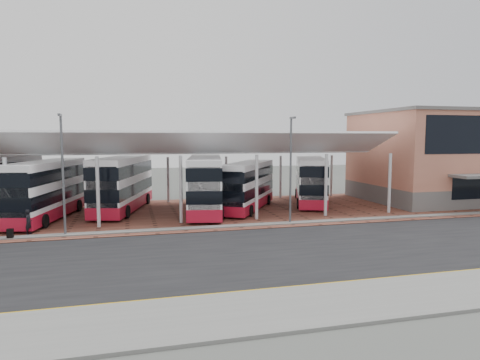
{
  "coord_description": "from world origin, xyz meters",
  "views": [
    {
      "loc": [
        -9.74,
        -23.77,
        6.55
      ],
      "look_at": [
        -1.73,
        7.09,
        3.38
      ],
      "focal_mm": 32.0,
      "sensor_mm": 36.0,
      "label": 1
    }
  ],
  "objects": [
    {
      "name": "road",
      "position": [
        0.0,
        -1.0,
        0.01
      ],
      "size": [
        120.0,
        14.0,
        0.02
      ],
      "primitive_type": "cube",
      "color": "black",
      "rests_on": "ground"
    },
    {
      "name": "canopy",
      "position": [
        -6.0,
        13.94,
        5.8
      ],
      "size": [
        37.0,
        11.63,
        7.07
      ],
      "color": "silver",
      "rests_on": "ground"
    },
    {
      "name": "pedestrian",
      "position": [
        -16.36,
        7.08,
        0.91
      ],
      "size": [
        0.63,
        0.74,
        1.71
      ],
      "primitive_type": "imported",
      "rotation": [
        0.0,
        0.0,
        1.14
      ],
      "color": "black",
      "rests_on": "forecourt"
    },
    {
      "name": "bus_4",
      "position": [
        0.55,
        13.16,
        2.18
      ],
      "size": [
        7.38,
        10.07,
        4.26
      ],
      "rotation": [
        0.0,
        0.0,
        -0.54
      ],
      "color": "white",
      "rests_on": "forecourt"
    },
    {
      "name": "lamp_west",
      "position": [
        -14.0,
        6.27,
        4.36
      ],
      "size": [
        0.16,
        0.9,
        8.07
      ],
      "color": "#53565B",
      "rests_on": "ground"
    },
    {
      "name": "yellow_line_near",
      "position": [
        0.0,
        -7.0,
        0.03
      ],
      "size": [
        120.0,
        0.12,
        0.01
      ],
      "primitive_type": "cube",
      "color": "#C59600",
      "rests_on": "road"
    },
    {
      "name": "yellow_line_far",
      "position": [
        0.0,
        -6.7,
        0.03
      ],
      "size": [
        120.0,
        0.12,
        0.01
      ],
      "primitive_type": "cube",
      "color": "#C59600",
      "rests_on": "road"
    },
    {
      "name": "sidewalk",
      "position": [
        0.0,
        -9.0,
        0.07
      ],
      "size": [
        120.0,
        4.0,
        0.14
      ],
      "primitive_type": "cube",
      "color": "slate",
      "rests_on": "ground"
    },
    {
      "name": "lamp_east",
      "position": [
        2.0,
        6.27,
        4.36
      ],
      "size": [
        0.16,
        0.9,
        8.07
      ],
      "color": "#53565B",
      "rests_on": "ground"
    },
    {
      "name": "terminal",
      "position": [
        23.0,
        13.92,
        4.66
      ],
      "size": [
        18.4,
        14.4,
        9.25
      ],
      "color": "#635F5D",
      "rests_on": "ground"
    },
    {
      "name": "suitcase",
      "position": [
        -17.26,
        6.0,
        0.39
      ],
      "size": [
        0.39,
        0.28,
        0.66
      ],
      "primitive_type": "cube",
      "color": "black",
      "rests_on": "forecourt"
    },
    {
      "name": "bus_2",
      "position": [
        -10.35,
        15.36,
        2.44
      ],
      "size": [
        5.57,
        11.91,
        4.78
      ],
      "rotation": [
        0.0,
        0.0,
        -0.26
      ],
      "color": "white",
      "rests_on": "forecourt"
    },
    {
      "name": "forecourt",
      "position": [
        2.0,
        13.0,
        0.03
      ],
      "size": [
        72.0,
        16.0,
        0.06
      ],
      "primitive_type": "cube",
      "color": "brown",
      "rests_on": "ground"
    },
    {
      "name": "bus_3",
      "position": [
        -3.4,
        12.73,
        2.45
      ],
      "size": [
        4.81,
        11.99,
        4.82
      ],
      "rotation": [
        0.0,
        0.0,
        -0.19
      ],
      "color": "white",
      "rests_on": "forecourt"
    },
    {
      "name": "bus_1",
      "position": [
        -16.22,
        12.8,
        2.36
      ],
      "size": [
        4.96,
        11.53,
        4.63
      ],
      "rotation": [
        0.0,
        0.0,
        -0.22
      ],
      "color": "white",
      "rests_on": "forecourt"
    },
    {
      "name": "bus_5",
      "position": [
        7.55,
        15.16,
        2.31
      ],
      "size": [
        6.22,
        11.16,
        4.52
      ],
      "rotation": [
        0.0,
        0.0,
        -0.36
      ],
      "color": "white",
      "rests_on": "forecourt"
    },
    {
      "name": "ground",
      "position": [
        0.0,
        0.0,
        0.0
      ],
      "size": [
        140.0,
        140.0,
        0.0
      ],
      "primitive_type": "plane",
      "color": "#454843"
    },
    {
      "name": "north_kerb",
      "position": [
        0.0,
        6.2,
        0.07
      ],
      "size": [
        120.0,
        0.8,
        0.14
      ],
      "primitive_type": "cube",
      "color": "slate",
      "rests_on": "ground"
    }
  ]
}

